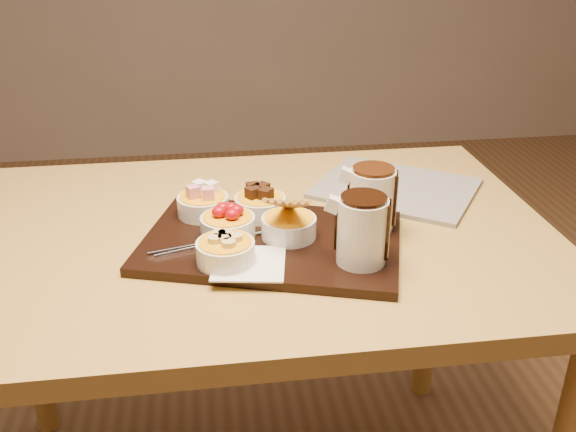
{
  "coord_description": "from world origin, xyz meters",
  "views": [
    {
      "loc": [
        -0.07,
        -1.1,
        1.31
      ],
      "look_at": [
        0.08,
        -0.08,
        0.81
      ],
      "focal_mm": 40.0,
      "sensor_mm": 36.0,
      "label": 1
    }
  ],
  "objects": [
    {
      "name": "bowl_biscotti",
      "position": [
        0.08,
        -0.08,
        0.79
      ],
      "size": [
        0.1,
        0.1,
        0.04
      ],
      "primitive_type": "cylinder",
      "color": "silver",
      "rests_on": "serving_board"
    },
    {
      "name": "napkin",
      "position": [
        -0.0,
        -0.17,
        0.77
      ],
      "size": [
        0.14,
        0.14,
        0.0
      ],
      "primitive_type": "cube",
      "rotation": [
        0.0,
        0.0,
        -0.16
      ],
      "color": "white",
      "rests_on": "serving_board"
    },
    {
      "name": "serving_board",
      "position": [
        0.05,
        -0.08,
        0.76
      ],
      "size": [
        0.53,
        0.42,
        0.02
      ],
      "primitive_type": "cube",
      "rotation": [
        0.0,
        0.0,
        -0.3
      ],
      "color": "black",
      "rests_on": "dining_table"
    },
    {
      "name": "newspaper",
      "position": [
        0.35,
        0.14,
        0.76
      ],
      "size": [
        0.42,
        0.4,
        0.01
      ],
      "primitive_type": "cube",
      "rotation": [
        0.0,
        0.0,
        -0.6
      ],
      "color": "beige",
      "rests_on": "dining_table"
    },
    {
      "name": "pitcher_milk_chocolate",
      "position": [
        0.24,
        -0.06,
        0.83
      ],
      "size": [
        0.1,
        0.1,
        0.11
      ],
      "primitive_type": "cylinder",
      "rotation": [
        0.0,
        0.0,
        -0.3
      ],
      "color": "silver",
      "rests_on": "serving_board"
    },
    {
      "name": "bowl_strawberries",
      "position": [
        -0.03,
        -0.06,
        0.79
      ],
      "size": [
        0.1,
        0.1,
        0.04
      ],
      "primitive_type": "cylinder",
      "color": "silver",
      "rests_on": "serving_board"
    },
    {
      "name": "pitcher_dark_chocolate",
      "position": [
        0.19,
        -0.18,
        0.83
      ],
      "size": [
        0.1,
        0.1,
        0.11
      ],
      "primitive_type": "cylinder",
      "rotation": [
        0.0,
        0.0,
        -0.3
      ],
      "color": "silver",
      "rests_on": "serving_board"
    },
    {
      "name": "bowl_cake",
      "position": [
        0.04,
        0.02,
        0.79
      ],
      "size": [
        0.1,
        0.1,
        0.04
      ],
      "primitive_type": "cylinder",
      "color": "silver",
      "rests_on": "serving_board"
    },
    {
      "name": "fondue_skewers",
      "position": [
        -0.05,
        -0.08,
        0.77
      ],
      "size": [
        0.09,
        0.26,
        0.01
      ],
      "primitive_type": null,
      "rotation": [
        0.0,
        0.0,
        -1.32
      ],
      "color": "silver",
      "rests_on": "serving_board"
    },
    {
      "name": "dining_table",
      "position": [
        0.0,
        0.0,
        0.65
      ],
      "size": [
        1.2,
        0.8,
        0.75
      ],
      "color": "#B38C42",
      "rests_on": "ground"
    },
    {
      "name": "bowl_bananas",
      "position": [
        -0.04,
        -0.15,
        0.79
      ],
      "size": [
        0.1,
        0.1,
        0.04
      ],
      "primitive_type": "cylinder",
      "color": "silver",
      "rests_on": "serving_board"
    },
    {
      "name": "bowl_marshmallows",
      "position": [
        -0.07,
        0.04,
        0.79
      ],
      "size": [
        0.1,
        0.1,
        0.04
      ],
      "primitive_type": "cylinder",
      "color": "silver",
      "rests_on": "serving_board"
    }
  ]
}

